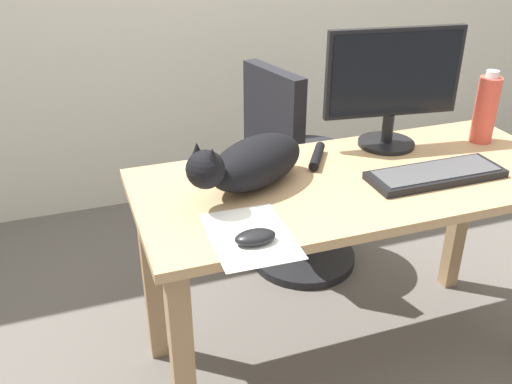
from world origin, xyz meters
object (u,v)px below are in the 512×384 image
object	(u,v)px
monitor	(393,84)
cat	(252,163)
keyboard	(436,174)
water_bottle	(486,109)
computer_mouse	(255,237)
office_chair	(298,184)

from	to	relation	value
monitor	cat	xyz separation A→B (m)	(-0.56, -0.15, -0.15)
keyboard	water_bottle	xyz separation A→B (m)	(0.34, 0.21, 0.11)
monitor	water_bottle	world-z (taller)	monitor
computer_mouse	keyboard	bearing A→B (deg)	14.30
office_chair	keyboard	xyz separation A→B (m)	(0.16, -0.71, 0.35)
office_chair	monitor	bearing A→B (deg)	-70.44
cat	water_bottle	size ratio (longest dim) A/B	2.11
cat	computer_mouse	size ratio (longest dim) A/B	5.00
office_chair	computer_mouse	size ratio (longest dim) A/B	8.67
computer_mouse	water_bottle	world-z (taller)	water_bottle
monitor	computer_mouse	size ratio (longest dim) A/B	4.36
office_chair	computer_mouse	bearing A→B (deg)	-119.92
computer_mouse	office_chair	bearing A→B (deg)	60.08
computer_mouse	water_bottle	bearing A→B (deg)	20.67
keyboard	water_bottle	distance (m)	0.41
water_bottle	cat	bearing A→B (deg)	-175.53
cat	keyboard	bearing A→B (deg)	-13.62
monitor	keyboard	xyz separation A→B (m)	(0.01, -0.29, -0.21)
cat	computer_mouse	bearing A→B (deg)	-107.43
monitor	keyboard	bearing A→B (deg)	-88.54
keyboard	water_bottle	world-z (taller)	water_bottle
cat	computer_mouse	xyz separation A→B (m)	(-0.10, -0.31, -0.06)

